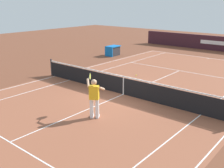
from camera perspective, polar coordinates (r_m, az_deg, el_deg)
ground_plane at (r=13.94m, az=2.42°, el=-2.19°), size 60.00×60.00×0.00m
court_slab at (r=13.94m, az=2.42°, el=-2.18°), size 24.20×11.40×0.00m
court_line_markings at (r=13.93m, az=2.42°, el=-2.17°), size 23.85×11.05×0.01m
tennis_net at (r=13.78m, az=2.45°, el=-0.26°), size 0.10×11.70×1.08m
tennis_player_near at (r=10.92m, az=-3.80°, el=-2.59°), size 0.84×1.02×1.70m
tennis_ball at (r=17.43m, az=5.11°, el=1.85°), size 0.07×0.07×0.07m
equipment_cart_tarped at (r=23.82m, az=0.19°, el=7.06°), size 1.25×0.84×0.85m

